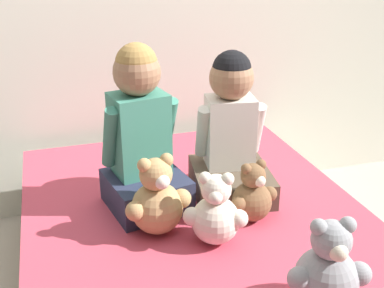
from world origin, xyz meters
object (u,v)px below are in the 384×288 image
at_px(teddy_bear_held_by_left_child, 157,201).
at_px(teddy_bear_held_by_right_child, 252,196).
at_px(child_on_left, 141,136).
at_px(child_on_right, 231,134).
at_px(teddy_bear_at_foot_of_bed, 328,270).
at_px(bed, 203,270).
at_px(teddy_bear_between_children, 216,213).

xyz_separation_m(teddy_bear_held_by_left_child, teddy_bear_held_by_right_child, (0.38, -0.03, -0.03)).
distance_m(child_on_left, child_on_right, 0.39).
bearing_deg(teddy_bear_held_by_left_child, teddy_bear_at_foot_of_bed, -66.09).
relative_size(bed, teddy_bear_held_by_right_child, 7.49).
height_order(bed, teddy_bear_at_foot_of_bed, teddy_bear_at_foot_of_bed).
bearing_deg(child_on_left, teddy_bear_between_children, -72.35).
distance_m(bed, child_on_left, 0.61).
height_order(bed, teddy_bear_between_children, teddy_bear_between_children).
bearing_deg(teddy_bear_held_by_right_child, child_on_right, 75.45).
height_order(teddy_bear_held_by_right_child, teddy_bear_at_foot_of_bed, teddy_bear_at_foot_of_bed).
relative_size(bed, child_on_right, 3.05).
height_order(teddy_bear_held_by_right_child, teddy_bear_between_children, teddy_bear_between_children).
bearing_deg(teddy_bear_held_by_left_child, teddy_bear_between_children, -46.34).
xyz_separation_m(child_on_left, teddy_bear_held_by_left_child, (0.01, -0.23, -0.17)).
xyz_separation_m(child_on_right, teddy_bear_held_by_left_child, (-0.38, -0.23, -0.13)).
relative_size(child_on_left, teddy_bear_held_by_right_child, 2.68).
height_order(bed, teddy_bear_held_by_right_child, teddy_bear_held_by_right_child).
bearing_deg(teddy_bear_held_by_left_child, bed, -14.06).
relative_size(teddy_bear_held_by_right_child, teddy_bear_between_children, 0.89).
distance_m(child_on_right, teddy_bear_between_children, 0.43).
bearing_deg(teddy_bear_at_foot_of_bed, child_on_left, 127.00).
relative_size(bed, teddy_bear_held_by_left_child, 6.00).
relative_size(teddy_bear_held_by_left_child, teddy_bear_at_foot_of_bed, 1.02).
bearing_deg(teddy_bear_held_by_right_child, teddy_bear_held_by_left_child, 162.12).
xyz_separation_m(child_on_left, teddy_bear_at_foot_of_bed, (0.40, -0.77, -0.18)).
bearing_deg(teddy_bear_held_by_left_child, teddy_bear_held_by_right_child, -16.14).
distance_m(child_on_left, teddy_bear_held_by_left_child, 0.28).
bearing_deg(teddy_bear_between_children, teddy_bear_at_foot_of_bed, -41.24).
distance_m(teddy_bear_held_by_right_child, teddy_bear_between_children, 0.21).
bearing_deg(child_on_right, teddy_bear_held_by_right_child, -82.51).
bearing_deg(child_on_right, teddy_bear_held_by_left_child, -140.48).
height_order(child_on_left, child_on_right, child_on_left).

